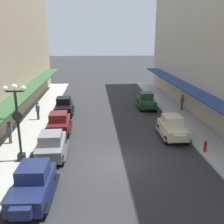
{
  "coord_description": "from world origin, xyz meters",
  "views": [
    {
      "loc": [
        -1.49,
        -15.68,
        8.11
      ],
      "look_at": [
        0.0,
        6.0,
        1.8
      ],
      "focal_mm": 41.9,
      "sensor_mm": 36.0,
      "label": 1
    }
  ],
  "objects_px": {
    "parked_car_2": "(172,127)",
    "parked_car_4": "(59,122)",
    "fire_hydrant": "(205,146)",
    "pedestrian_2": "(38,111)",
    "lamp_post_with_clock": "(18,120)",
    "pedestrian_1": "(10,133)",
    "parked_car_3": "(52,144)",
    "parked_car_0": "(33,183)",
    "parked_car_5": "(146,100)",
    "pedestrian_3": "(182,103)",
    "parked_car_1": "(64,106)"
  },
  "relations": [
    {
      "from": "parked_car_3",
      "to": "parked_car_5",
      "type": "bearing_deg",
      "value": 53.61
    },
    {
      "from": "parked_car_1",
      "to": "parked_car_4",
      "type": "height_order",
      "value": "same"
    },
    {
      "from": "parked_car_5",
      "to": "pedestrian_3",
      "type": "height_order",
      "value": "parked_car_5"
    },
    {
      "from": "parked_car_3",
      "to": "pedestrian_2",
      "type": "bearing_deg",
      "value": 107.36
    },
    {
      "from": "parked_car_0",
      "to": "parked_car_4",
      "type": "distance_m",
      "value": 9.85
    },
    {
      "from": "parked_car_0",
      "to": "lamp_post_with_clock",
      "type": "height_order",
      "value": "lamp_post_with_clock"
    },
    {
      "from": "fire_hydrant",
      "to": "pedestrian_2",
      "type": "relative_size",
      "value": 0.49
    },
    {
      "from": "parked_car_3",
      "to": "lamp_post_with_clock",
      "type": "distance_m",
      "value": 2.88
    },
    {
      "from": "lamp_post_with_clock",
      "to": "pedestrian_3",
      "type": "height_order",
      "value": "lamp_post_with_clock"
    },
    {
      "from": "parked_car_5",
      "to": "parked_car_3",
      "type": "bearing_deg",
      "value": -126.39
    },
    {
      "from": "parked_car_0",
      "to": "parked_car_2",
      "type": "xyz_separation_m",
      "value": [
        9.56,
        7.95,
        0.0
      ]
    },
    {
      "from": "parked_car_4",
      "to": "pedestrian_1",
      "type": "relative_size",
      "value": 2.57
    },
    {
      "from": "lamp_post_with_clock",
      "to": "pedestrian_1",
      "type": "distance_m",
      "value": 4.01
    },
    {
      "from": "parked_car_0",
      "to": "parked_car_1",
      "type": "distance_m",
      "value": 15.33
    },
    {
      "from": "parked_car_0",
      "to": "parked_car_3",
      "type": "height_order",
      "value": "same"
    },
    {
      "from": "parked_car_4",
      "to": "pedestrian_2",
      "type": "distance_m",
      "value": 4.21
    },
    {
      "from": "pedestrian_1",
      "to": "fire_hydrant",
      "type": "bearing_deg",
      "value": -9.97
    },
    {
      "from": "parked_car_1",
      "to": "parked_car_2",
      "type": "bearing_deg",
      "value": -37.35
    },
    {
      "from": "lamp_post_with_clock",
      "to": "parked_car_1",
      "type": "bearing_deg",
      "value": 81.78
    },
    {
      "from": "parked_car_0",
      "to": "parked_car_1",
      "type": "height_order",
      "value": "same"
    },
    {
      "from": "parked_car_2",
      "to": "pedestrian_3",
      "type": "relative_size",
      "value": 2.57
    },
    {
      "from": "parked_car_4",
      "to": "pedestrian_3",
      "type": "distance_m",
      "value": 14.12
    },
    {
      "from": "parked_car_2",
      "to": "pedestrian_1",
      "type": "height_order",
      "value": "parked_car_2"
    },
    {
      "from": "parked_car_4",
      "to": "fire_hydrant",
      "type": "bearing_deg",
      "value": -24.83
    },
    {
      "from": "pedestrian_2",
      "to": "parked_car_4",
      "type": "bearing_deg",
      "value": -53.79
    },
    {
      "from": "pedestrian_2",
      "to": "parked_car_2",
      "type": "bearing_deg",
      "value": -23.82
    },
    {
      "from": "parked_car_2",
      "to": "fire_hydrant",
      "type": "relative_size",
      "value": 5.23
    },
    {
      "from": "parked_car_4",
      "to": "parked_car_0",
      "type": "bearing_deg",
      "value": -90.42
    },
    {
      "from": "fire_hydrant",
      "to": "parked_car_0",
      "type": "bearing_deg",
      "value": -156.63
    },
    {
      "from": "pedestrian_3",
      "to": "parked_car_4",
      "type": "bearing_deg",
      "value": -155.65
    },
    {
      "from": "parked_car_4",
      "to": "pedestrian_1",
      "type": "distance_m",
      "value": 4.26
    },
    {
      "from": "parked_car_4",
      "to": "parked_car_1",
      "type": "bearing_deg",
      "value": 91.85
    },
    {
      "from": "parked_car_2",
      "to": "parked_car_4",
      "type": "xyz_separation_m",
      "value": [
        -9.49,
        1.89,
        0.0
      ]
    },
    {
      "from": "fire_hydrant",
      "to": "parked_car_4",
      "type": "bearing_deg",
      "value": 155.17
    },
    {
      "from": "parked_car_0",
      "to": "parked_car_4",
      "type": "xyz_separation_m",
      "value": [
        0.07,
        9.85,
        0.0
      ]
    },
    {
      "from": "parked_car_5",
      "to": "pedestrian_2",
      "type": "height_order",
      "value": "parked_car_5"
    },
    {
      "from": "parked_car_2",
      "to": "pedestrian_2",
      "type": "xyz_separation_m",
      "value": [
        -11.97,
        5.28,
        0.07
      ]
    },
    {
      "from": "parked_car_1",
      "to": "lamp_post_with_clock",
      "type": "height_order",
      "value": "lamp_post_with_clock"
    },
    {
      "from": "pedestrian_3",
      "to": "parked_car_5",
      "type": "bearing_deg",
      "value": 157.34
    },
    {
      "from": "parked_car_1",
      "to": "pedestrian_1",
      "type": "relative_size",
      "value": 2.57
    },
    {
      "from": "parked_car_2",
      "to": "pedestrian_1",
      "type": "relative_size",
      "value": 2.57
    },
    {
      "from": "pedestrian_1",
      "to": "pedestrian_2",
      "type": "relative_size",
      "value": 1.0
    },
    {
      "from": "parked_car_0",
      "to": "fire_hydrant",
      "type": "xyz_separation_m",
      "value": [
        11.04,
        4.77,
        -0.38
      ]
    },
    {
      "from": "lamp_post_with_clock",
      "to": "pedestrian_3",
      "type": "bearing_deg",
      "value": 38.0
    },
    {
      "from": "parked_car_2",
      "to": "pedestrian_3",
      "type": "bearing_deg",
      "value": 66.34
    },
    {
      "from": "pedestrian_1",
      "to": "pedestrian_3",
      "type": "relative_size",
      "value": 1.0
    },
    {
      "from": "parked_car_2",
      "to": "pedestrian_3",
      "type": "height_order",
      "value": "parked_car_2"
    },
    {
      "from": "pedestrian_2",
      "to": "parked_car_1",
      "type": "bearing_deg",
      "value": 42.17
    },
    {
      "from": "lamp_post_with_clock",
      "to": "parked_car_3",
      "type": "bearing_deg",
      "value": 21.61
    },
    {
      "from": "parked_car_1",
      "to": "parked_car_5",
      "type": "distance_m",
      "value": 9.5
    }
  ]
}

